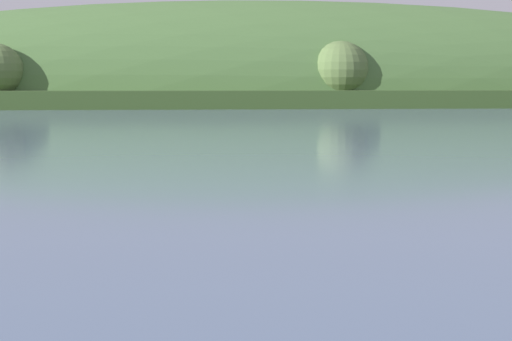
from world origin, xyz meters
name	(u,v)px	position (x,y,z in m)	size (l,w,h in m)	color
far_shoreline_hill	(269,104)	(19.26, 225.14, 0.22)	(414.18, 71.85, 59.70)	#314A21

